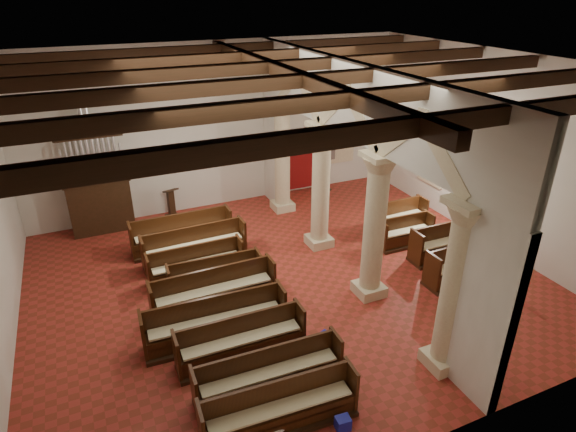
# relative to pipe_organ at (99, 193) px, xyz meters

# --- Properties ---
(floor) EXTENTS (14.00, 14.00, 0.00)m
(floor) POSITION_rel_pipe_organ_xyz_m (4.50, -5.50, -1.37)
(floor) COLOR maroon
(floor) RESTS_ON ground
(ceiling) EXTENTS (14.00, 14.00, 0.00)m
(ceiling) POSITION_rel_pipe_organ_xyz_m (4.50, -5.50, 4.63)
(ceiling) COLOR black
(ceiling) RESTS_ON wall_back
(wall_back) EXTENTS (14.00, 0.02, 6.00)m
(wall_back) POSITION_rel_pipe_organ_xyz_m (4.50, 0.50, 1.63)
(wall_back) COLOR silver
(wall_back) RESTS_ON floor
(wall_front) EXTENTS (14.00, 0.02, 6.00)m
(wall_front) POSITION_rel_pipe_organ_xyz_m (4.50, -11.50, 1.63)
(wall_front) COLOR silver
(wall_front) RESTS_ON floor
(wall_right) EXTENTS (0.02, 12.00, 6.00)m
(wall_right) POSITION_rel_pipe_organ_xyz_m (11.50, -5.50, 1.63)
(wall_right) COLOR silver
(wall_right) RESTS_ON floor
(ceiling_beams) EXTENTS (13.80, 11.80, 0.30)m
(ceiling_beams) POSITION_rel_pipe_organ_xyz_m (4.50, -5.50, 4.45)
(ceiling_beams) COLOR black
(ceiling_beams) RESTS_ON wall_back
(arcade) EXTENTS (0.90, 11.90, 6.00)m
(arcade) POSITION_rel_pipe_organ_xyz_m (6.30, -5.50, 2.19)
(arcade) COLOR beige
(arcade) RESTS_ON floor
(window_right_a) EXTENTS (0.03, 1.00, 2.20)m
(window_right_a) POSITION_rel_pipe_organ_xyz_m (11.48, -7.00, 0.83)
(window_right_a) COLOR #35785E
(window_right_a) RESTS_ON wall_right
(window_right_b) EXTENTS (0.03, 1.00, 2.20)m
(window_right_b) POSITION_rel_pipe_organ_xyz_m (11.48, -3.00, 0.83)
(window_right_b) COLOR #35785E
(window_right_b) RESTS_ON wall_right
(window_back) EXTENTS (1.00, 0.03, 2.20)m
(window_back) POSITION_rel_pipe_organ_xyz_m (9.50, 0.48, 0.83)
(window_back) COLOR #35785E
(window_back) RESTS_ON wall_back
(pipe_organ) EXTENTS (2.10, 0.85, 4.40)m
(pipe_organ) POSITION_rel_pipe_organ_xyz_m (0.00, 0.00, 0.00)
(pipe_organ) COLOR black
(pipe_organ) RESTS_ON floor
(lectern) EXTENTS (0.56, 0.58, 1.18)m
(lectern) POSITION_rel_pipe_organ_xyz_m (2.35, -0.01, -0.88)
(lectern) COLOR #3D2413
(lectern) RESTS_ON floor
(dossal_curtain) EXTENTS (1.80, 0.07, 2.17)m
(dossal_curtain) POSITION_rel_pipe_organ_xyz_m (8.00, 0.42, -0.21)
(dossal_curtain) COLOR maroon
(dossal_curtain) RESTS_ON floor
(processional_banner) EXTENTS (0.52, 0.66, 2.26)m
(processional_banner) POSITION_rel_pipe_organ_xyz_m (8.78, -0.01, -0.59)
(processional_banner) COLOR black
(processional_banner) RESTS_ON floor
(hymnal_box_a) EXTENTS (0.29, 0.25, 0.27)m
(hymnal_box_a) POSITION_rel_pipe_organ_xyz_m (3.37, -10.68, -1.13)
(hymnal_box_a) COLOR #163298
(hymnal_box_a) RESTS_ON floor
(hymnal_box_b) EXTENTS (0.44, 0.40, 0.36)m
(hymnal_box_b) POSITION_rel_pipe_organ_xyz_m (4.09, -8.54, -1.09)
(hymnal_box_b) COLOR navy
(hymnal_box_b) RESTS_ON floor
(hymnal_box_c) EXTENTS (0.35, 0.29, 0.33)m
(hymnal_box_c) POSITION_rel_pipe_organ_xyz_m (3.63, -6.73, -1.10)
(hymnal_box_c) COLOR navy
(hymnal_box_c) RESTS_ON floor
(tube_heater_a) EXTENTS (1.02, 0.41, 0.10)m
(tube_heater_a) POSITION_rel_pipe_organ_xyz_m (2.60, -10.17, -1.21)
(tube_heater_a) COLOR white
(tube_heater_a) RESTS_ON floor
(tube_heater_b) EXTENTS (0.98, 0.18, 0.10)m
(tube_heater_b) POSITION_rel_pipe_organ_xyz_m (3.01, -8.86, -1.21)
(tube_heater_b) COLOR white
(tube_heater_b) RESTS_ON floor
(nave_pew_0) EXTENTS (3.10, 0.84, 1.02)m
(nave_pew_0) POSITION_rel_pipe_organ_xyz_m (2.34, -10.06, -1.04)
(nave_pew_0) COLOR black
(nave_pew_0) RESTS_ON floor
(nave_pew_1) EXTENTS (3.18, 0.77, 1.01)m
(nave_pew_1) POSITION_rel_pipe_organ_xyz_m (2.49, -9.14, -1.04)
(nave_pew_1) COLOR black
(nave_pew_1) RESTS_ON floor
(nave_pew_2) EXTENTS (2.97, 0.75, 1.05)m
(nave_pew_2) POSITION_rel_pipe_organ_xyz_m (2.28, -7.96, -1.02)
(nave_pew_2) COLOR black
(nave_pew_2) RESTS_ON floor
(nave_pew_3) EXTENTS (3.43, 0.90, 1.12)m
(nave_pew_3) POSITION_rel_pipe_organ_xyz_m (1.93, -7.12, -1.00)
(nave_pew_3) COLOR black
(nave_pew_3) RESTS_ON floor
(nave_pew_4) EXTENTS (3.28, 0.75, 1.10)m
(nave_pew_4) POSITION_rel_pipe_organ_xyz_m (2.26, -5.88, -1.01)
(nave_pew_4) COLOR black
(nave_pew_4) RESTS_ON floor
(nave_pew_5) EXTENTS (2.60, 0.77, 0.98)m
(nave_pew_5) POSITION_rel_pipe_organ_xyz_m (2.51, -5.11, -1.05)
(nave_pew_5) COLOR black
(nave_pew_5) RESTS_ON floor
(nave_pew_6) EXTENTS (2.74, 0.70, 1.02)m
(nave_pew_6) POSITION_rel_pipe_organ_xyz_m (2.17, -4.32, -1.03)
(nave_pew_6) COLOR black
(nave_pew_6) RESTS_ON floor
(nave_pew_7) EXTENTS (3.16, 0.81, 1.12)m
(nave_pew_7) POSITION_rel_pipe_organ_xyz_m (2.37, -3.39, -1.00)
(nave_pew_7) COLOR black
(nave_pew_7) RESTS_ON floor
(nave_pew_8) EXTENTS (3.19, 0.77, 1.14)m
(nave_pew_8) POSITION_rel_pipe_organ_xyz_m (2.20, -2.39, -0.99)
(nave_pew_8) COLOR black
(nave_pew_8) RESTS_ON floor
(aisle_pew_0) EXTENTS (2.01, 0.78, 1.10)m
(aisle_pew_0) POSITION_rel_pipe_organ_xyz_m (8.92, -7.51, -1.00)
(aisle_pew_0) COLOR black
(aisle_pew_0) RESTS_ON floor
(aisle_pew_1) EXTENTS (1.92, 0.76, 1.10)m
(aisle_pew_1) POSITION_rel_pipe_organ_xyz_m (9.30, -6.28, -1.00)
(aisle_pew_1) COLOR black
(aisle_pew_1) RESTS_ON floor
(aisle_pew_2) EXTENTS (1.88, 0.70, 0.99)m
(aisle_pew_2) POSITION_rel_pipe_organ_xyz_m (8.85, -5.13, -1.04)
(aisle_pew_2) COLOR black
(aisle_pew_2) RESTS_ON floor
(aisle_pew_3) EXTENTS (1.87, 0.77, 1.10)m
(aisle_pew_3) POSITION_rel_pipe_organ_xyz_m (9.28, -4.25, -1.00)
(aisle_pew_3) COLOR black
(aisle_pew_3) RESTS_ON floor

